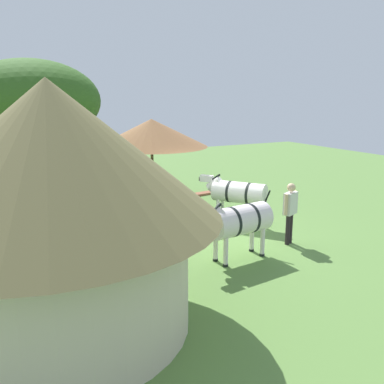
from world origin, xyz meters
The scene contains 13 objects.
ground_plane centered at (0.00, 0.00, 0.00)m, with size 36.00×36.00×0.00m, color #5C863E.
thatched_hut centered at (-2.97, 4.91, 2.31)m, with size 5.44×5.44×4.17m.
shade_umbrella centered at (3.46, 0.58, 2.64)m, with size 3.84×3.84×3.12m.
patio_dining_table centered at (3.46, 0.58, 0.65)m, with size 1.40×1.11×0.74m.
patio_chair_near_hut centered at (4.40, 1.26, 0.52)m, with size 0.60×0.60×0.90m.
patio_chair_west_end centered at (2.43, 0.02, 0.52)m, with size 0.58×0.59×0.90m.
guest_beside_umbrella centered at (4.27, 2.12, 0.93)m, with size 0.36×0.51×1.55m.
standing_watcher centered at (-1.61, -1.25, 1.00)m, with size 0.37×0.55×1.66m.
zebra_nearest_camera centered at (0.45, -0.96, 1.00)m, with size 1.95×1.56×1.54m.
zebra_by_umbrella centered at (-1.86, 0.56, 0.97)m, with size 0.87×2.21×1.50m.
zebra_toward_hut centered at (1.25, 2.05, 0.99)m, with size 1.31×2.06×1.52m.
acacia_tree_far_lawn centered at (2.87, 4.42, 3.73)m, with size 3.83×3.83×4.89m.
brick_patio_kerb centered at (4.47, -2.79, 0.04)m, with size 2.80×0.36×0.08m, color #985A3F.
Camera 1 is at (-9.72, 5.95, 3.90)m, focal length 38.73 mm.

